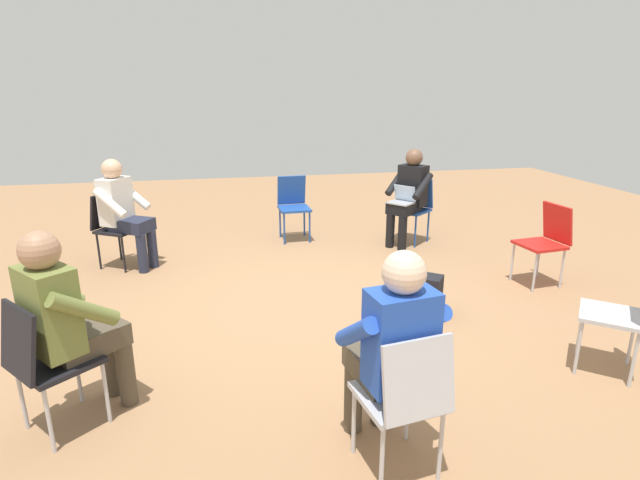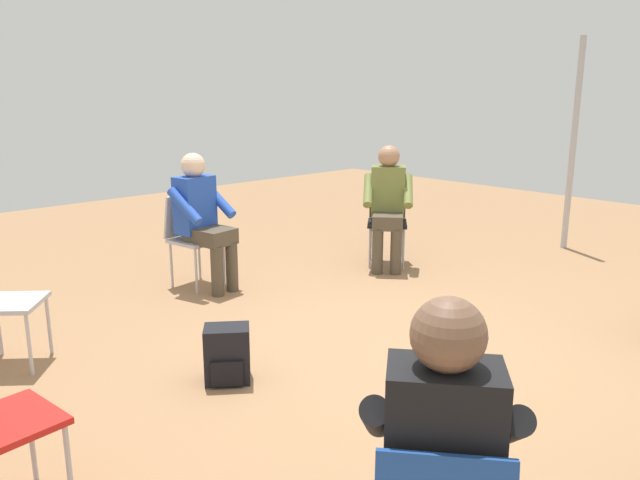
% 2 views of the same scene
% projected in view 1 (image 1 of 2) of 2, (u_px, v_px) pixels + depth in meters
% --- Properties ---
extents(ground_plane, '(14.35, 14.35, 0.00)m').
position_uv_depth(ground_plane, '(304.00, 304.00, 4.77)').
color(ground_plane, '#99704C').
extents(chair_east, '(0.49, 0.46, 0.85)m').
position_uv_depth(chair_east, '(405.00, 394.00, 2.53)').
color(chair_east, '#B7B7BC').
rests_on(chair_east, ground).
extents(chair_north, '(0.44, 0.48, 0.85)m').
position_uv_depth(chair_north, '(546.00, 239.00, 5.13)').
color(chair_north, red).
rests_on(chair_north, ground).
extents(chair_northwest, '(0.58, 0.58, 0.85)m').
position_uv_depth(chair_northwest, '(414.00, 205.00, 6.59)').
color(chair_northwest, '#1E4799').
rests_on(chair_northwest, ground).
extents(chair_northeast, '(0.58, 0.59, 0.85)m').
position_uv_depth(chair_northeast, '(624.00, 309.00, 3.49)').
color(chair_northeast, '#B7B7BC').
rests_on(chair_northeast, ground).
extents(chair_west, '(0.45, 0.42, 0.85)m').
position_uv_depth(chair_west, '(293.00, 203.00, 6.70)').
color(chair_west, '#1E4799').
rests_on(chair_west, ground).
extents(chair_southwest, '(0.56, 0.57, 0.85)m').
position_uv_depth(chair_southwest, '(113.00, 224.00, 5.66)').
color(chair_southwest, black).
rests_on(chair_southwest, ground).
extents(chair_southeast, '(0.58, 0.59, 0.85)m').
position_uv_depth(chair_southeast, '(44.00, 358.00, 2.86)').
color(chair_southeast, black).
rests_on(chair_southeast, ground).
extents(person_with_laptop, '(0.63, 0.64, 1.24)m').
position_uv_depth(person_with_laptop, '(409.00, 192.00, 6.41)').
color(person_with_laptop, black).
rests_on(person_with_laptop, ground).
extents(person_in_olive, '(0.63, 0.63, 1.24)m').
position_uv_depth(person_in_olive, '(68.00, 317.00, 2.93)').
color(person_in_olive, '#4C4233').
rests_on(person_in_olive, ground).
extents(person_in_blue, '(0.56, 0.55, 1.24)m').
position_uv_depth(person_in_blue, '(391.00, 344.00, 2.62)').
color(person_in_blue, '#4C4233').
rests_on(person_in_blue, ground).
extents(person_in_white, '(0.62, 0.63, 1.24)m').
position_uv_depth(person_in_white, '(123.00, 208.00, 5.55)').
color(person_in_white, '#23283D').
rests_on(person_in_white, ground).
extents(backpack_near_laptop_user, '(0.33, 0.34, 0.36)m').
position_uv_depth(backpack_near_laptop_user, '(425.00, 297.00, 4.55)').
color(backpack_near_laptop_user, black).
rests_on(backpack_near_laptop_user, ground).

